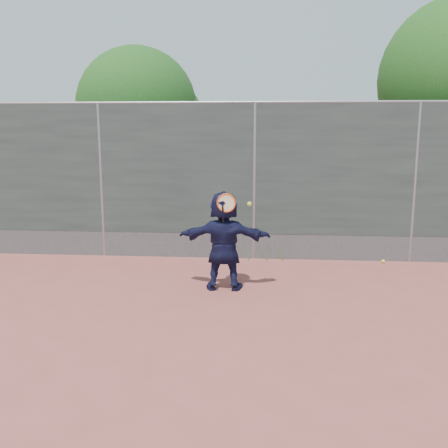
{
  "coord_description": "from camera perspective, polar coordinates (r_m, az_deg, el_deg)",
  "views": [
    {
      "loc": [
        0.18,
        -6.05,
        2.5
      ],
      "look_at": [
        -0.43,
        1.56,
        1.05
      ],
      "focal_mm": 40.0,
      "sensor_mm": 36.0,
      "label": 1
    }
  ],
  "objects": [
    {
      "name": "weed_clump",
      "position": [
        9.72,
        5.12,
        -3.38
      ],
      "size": [
        0.68,
        0.07,
        0.3
      ],
      "color": "#387226",
      "rests_on": "ground"
    },
    {
      "name": "ground",
      "position": [
        6.55,
        2.71,
        -11.72
      ],
      "size": [
        80.0,
        80.0,
        0.0
      ],
      "primitive_type": "plane",
      "color": "#9E4C42",
      "rests_on": "ground"
    },
    {
      "name": "swing_action",
      "position": [
        7.52,
        0.5,
        2.29
      ],
      "size": [
        0.53,
        0.13,
        0.51
      ],
      "color": "#D94E14",
      "rests_on": "ground"
    },
    {
      "name": "tree_left",
      "position": [
        12.96,
        -9.16,
        12.57
      ],
      "size": [
        3.15,
        3.0,
        4.53
      ],
      "color": "#382314",
      "rests_on": "ground"
    },
    {
      "name": "player",
      "position": [
        7.83,
        -0.0,
        -1.89
      ],
      "size": [
        1.46,
        0.47,
        1.58
      ],
      "primitive_type": "imported",
      "rotation": [
        0.0,
        0.0,
        3.14
      ],
      "color": "#141637",
      "rests_on": "ground"
    },
    {
      "name": "ball_ground",
      "position": [
        9.98,
        17.73,
        -4.07
      ],
      "size": [
        0.07,
        0.07,
        0.07
      ],
      "primitive_type": "sphere",
      "color": "#CEE532",
      "rests_on": "ground"
    },
    {
      "name": "fence",
      "position": [
        9.59,
        3.49,
        5.24
      ],
      "size": [
        20.0,
        0.06,
        3.03
      ],
      "color": "#38423D",
      "rests_on": "ground"
    }
  ]
}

